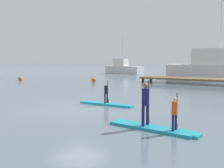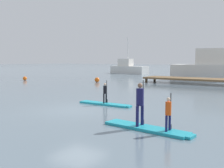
{
  "view_description": "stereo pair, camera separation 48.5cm",
  "coord_description": "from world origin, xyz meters",
  "px_view_note": "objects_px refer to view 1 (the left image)",
  "views": [
    {
      "loc": [
        8.31,
        -10.36,
        2.52
      ],
      "look_at": [
        -0.4,
        3.8,
        0.98
      ],
      "focal_mm": 42.33,
      "sensor_mm": 36.0,
      "label": 1
    },
    {
      "loc": [
        8.72,
        -10.1,
        2.52
      ],
      "look_at": [
        -0.4,
        3.8,
        0.98
      ],
      "focal_mm": 42.33,
      "sensor_mm": 36.0,
      "label": 2
    }
  ],
  "objects_px": {
    "paddleboard_far": "(153,128)",
    "mooring_buoy_near": "(20,79)",
    "paddler_child_front": "(175,112)",
    "paddler_child_solo": "(106,92)",
    "fishing_boat_green_midground": "(123,68)",
    "paddler_adult": "(146,101)",
    "mooring_buoy_mid": "(94,80)",
    "paddleboard_near": "(106,104)",
    "fishing_boat_white_large": "(223,69)"
  },
  "relations": [
    {
      "from": "paddler_child_solo",
      "to": "paddler_child_front",
      "type": "distance_m",
      "value": 6.22
    },
    {
      "from": "paddleboard_near",
      "to": "paddler_child_solo",
      "type": "relative_size",
      "value": 2.57
    },
    {
      "from": "paddler_child_solo",
      "to": "mooring_buoy_mid",
      "type": "distance_m",
      "value": 14.83
    },
    {
      "from": "paddler_child_front",
      "to": "fishing_boat_green_midground",
      "type": "bearing_deg",
      "value": 121.75
    },
    {
      "from": "fishing_boat_white_large",
      "to": "fishing_boat_green_midground",
      "type": "height_order",
      "value": "fishing_boat_white_large"
    },
    {
      "from": "paddleboard_far",
      "to": "paddler_child_front",
      "type": "xyz_separation_m",
      "value": [
        0.82,
        -0.07,
        0.7
      ]
    },
    {
      "from": "mooring_buoy_near",
      "to": "mooring_buoy_mid",
      "type": "relative_size",
      "value": 0.89
    },
    {
      "from": "paddleboard_far",
      "to": "fishing_boat_green_midground",
      "type": "xyz_separation_m",
      "value": [
        -19.68,
        33.05,
        0.89
      ]
    },
    {
      "from": "paddler_child_solo",
      "to": "fishing_boat_green_midground",
      "type": "distance_m",
      "value": 33.33
    },
    {
      "from": "paddleboard_far",
      "to": "paddler_adult",
      "type": "xyz_separation_m",
      "value": [
        -0.32,
        0.04,
        0.95
      ]
    },
    {
      "from": "paddler_child_solo",
      "to": "mooring_buoy_near",
      "type": "bearing_deg",
      "value": 153.68
    },
    {
      "from": "paddleboard_near",
      "to": "paddleboard_far",
      "type": "xyz_separation_m",
      "value": [
        4.27,
        -3.49,
        0.0
      ]
    },
    {
      "from": "fishing_boat_green_midground",
      "to": "paddler_adult",
      "type": "bearing_deg",
      "value": -59.61
    },
    {
      "from": "paddler_child_solo",
      "to": "paddleboard_far",
      "type": "relative_size",
      "value": 0.36
    },
    {
      "from": "paddleboard_near",
      "to": "paddleboard_far",
      "type": "height_order",
      "value": "same"
    },
    {
      "from": "paddler_child_solo",
      "to": "mooring_buoy_mid",
      "type": "bearing_deg",
      "value": 128.23
    },
    {
      "from": "paddleboard_far",
      "to": "mooring_buoy_near",
      "type": "relative_size",
      "value": 7.18
    },
    {
      "from": "paddler_child_front",
      "to": "mooring_buoy_near",
      "type": "distance_m",
      "value": 26.37
    },
    {
      "from": "paddleboard_near",
      "to": "mooring_buoy_near",
      "type": "bearing_deg",
      "value": 153.65
    },
    {
      "from": "paddler_child_solo",
      "to": "paddleboard_far",
      "type": "bearing_deg",
      "value": -39.35
    },
    {
      "from": "fishing_boat_green_midground",
      "to": "mooring_buoy_near",
      "type": "height_order",
      "value": "fishing_boat_green_midground"
    },
    {
      "from": "paddler_adult",
      "to": "fishing_boat_white_large",
      "type": "relative_size",
      "value": 0.12
    },
    {
      "from": "paddler_adult",
      "to": "fishing_boat_white_large",
      "type": "bearing_deg",
      "value": 93.11
    },
    {
      "from": "paddler_child_solo",
      "to": "paddler_adult",
      "type": "distance_m",
      "value": 5.26
    },
    {
      "from": "paddler_child_solo",
      "to": "paddleboard_near",
      "type": "bearing_deg",
      "value": -100.85
    },
    {
      "from": "paddler_child_front",
      "to": "mooring_buoy_near",
      "type": "bearing_deg",
      "value": 151.62
    },
    {
      "from": "paddleboard_near",
      "to": "paddler_child_front",
      "type": "xyz_separation_m",
      "value": [
        5.09,
        -3.56,
        0.7
      ]
    },
    {
      "from": "fishing_boat_green_midground",
      "to": "mooring_buoy_near",
      "type": "distance_m",
      "value": 20.78
    },
    {
      "from": "paddleboard_near",
      "to": "mooring_buoy_mid",
      "type": "relative_size",
      "value": 5.99
    },
    {
      "from": "fishing_boat_green_midground",
      "to": "paddler_child_front",
      "type": "bearing_deg",
      "value": -58.25
    },
    {
      "from": "paddler_child_front",
      "to": "paddler_adult",
      "type": "bearing_deg",
      "value": 174.44
    },
    {
      "from": "paddleboard_far",
      "to": "paddler_child_front",
      "type": "relative_size",
      "value": 2.71
    },
    {
      "from": "paddleboard_near",
      "to": "paddler_adult",
      "type": "relative_size",
      "value": 1.95
    },
    {
      "from": "paddler_adult",
      "to": "mooring_buoy_mid",
      "type": "relative_size",
      "value": 3.07
    },
    {
      "from": "paddler_adult",
      "to": "paddler_child_front",
      "type": "height_order",
      "value": "paddler_adult"
    },
    {
      "from": "fishing_boat_green_midground",
      "to": "mooring_buoy_mid",
      "type": "bearing_deg",
      "value": -70.8
    },
    {
      "from": "paddler_child_front",
      "to": "fishing_boat_green_midground",
      "type": "xyz_separation_m",
      "value": [
        -20.49,
        33.12,
        0.19
      ]
    },
    {
      "from": "paddleboard_near",
      "to": "paddler_adult",
      "type": "height_order",
      "value": "paddler_adult"
    },
    {
      "from": "paddleboard_near",
      "to": "paddler_child_front",
      "type": "bearing_deg",
      "value": -34.97
    },
    {
      "from": "paddler_adult",
      "to": "mooring_buoy_mid",
      "type": "bearing_deg",
      "value": 130.99
    },
    {
      "from": "paddler_child_front",
      "to": "paddler_child_solo",
      "type": "bearing_deg",
      "value": 144.93
    },
    {
      "from": "mooring_buoy_mid",
      "to": "mooring_buoy_near",
      "type": "bearing_deg",
      "value": -163.26
    },
    {
      "from": "paddleboard_near",
      "to": "mooring_buoy_mid",
      "type": "xyz_separation_m",
      "value": [
        -9.17,
        11.66,
        0.22
      ]
    },
    {
      "from": "fishing_boat_white_large",
      "to": "mooring_buoy_mid",
      "type": "relative_size",
      "value": 26.05
    },
    {
      "from": "paddler_adult",
      "to": "fishing_boat_green_midground",
      "type": "xyz_separation_m",
      "value": [
        -19.36,
        33.01,
        -0.06
      ]
    },
    {
      "from": "paddleboard_near",
      "to": "fishing_boat_white_large",
      "type": "distance_m",
      "value": 22.32
    },
    {
      "from": "fishing_boat_white_large",
      "to": "paddleboard_near",
      "type": "bearing_deg",
      "value": -96.61
    },
    {
      "from": "mooring_buoy_near",
      "to": "paddleboard_near",
      "type": "bearing_deg",
      "value": -26.35
    },
    {
      "from": "paddler_adult",
      "to": "mooring_buoy_near",
      "type": "height_order",
      "value": "paddler_adult"
    },
    {
      "from": "paddler_adult",
      "to": "mooring_buoy_mid",
      "type": "xyz_separation_m",
      "value": [
        -13.13,
        15.11,
        -0.73
      ]
    }
  ]
}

